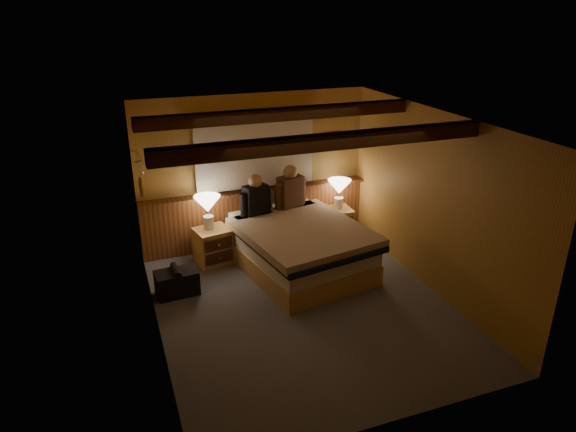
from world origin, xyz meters
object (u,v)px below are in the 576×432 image
nightstand_right (336,224)px  lamp_right (339,189)px  lamp_left (208,206)px  person_left (256,198)px  person_right (290,189)px  nightstand_left (213,246)px  bed (300,247)px  duffel_bag (177,282)px

nightstand_right → lamp_right: size_ratio=1.08×
lamp_left → person_left: (0.72, -0.04, 0.05)m
person_right → nightstand_left: bearing=167.6°
bed → nightstand_left: size_ratio=4.04×
lamp_left → person_left: 0.72m
bed → nightstand_left: (-1.13, 0.67, -0.10)m
bed → person_left: person_left is taller
lamp_left → nightstand_left: bearing=-54.8°
nightstand_left → person_left: (0.68, 0.01, 0.68)m
lamp_left → person_right: (1.30, 0.06, 0.08)m
person_left → duffel_bag: 1.72m
person_right → lamp_left: bearing=165.4°
nightstand_left → person_right: 1.45m
bed → lamp_right: lamp_right is taller
bed → nightstand_right: bearing=29.7°
nightstand_left → person_left: person_left is taller
lamp_left → bed: bearing=-31.8°
nightstand_left → person_right: bearing=-6.8°
bed → nightstand_left: bearing=139.2°
nightstand_right → nightstand_left: bearing=-174.3°
person_right → duffel_bag: (-1.93, -0.85, -0.79)m
bed → lamp_left: bearing=138.2°
lamp_right → nightstand_left: bearing=-176.3°
lamp_left → person_left: size_ratio=0.80×
lamp_right → duffel_bag: lamp_right is taller
bed → person_right: person_right is taller
person_left → nightstand_right: bearing=-11.5°
nightstand_right → duffel_bag: (-2.74, -0.87, -0.09)m
nightstand_right → person_right: 1.08m
lamp_left → person_right: 1.31m
lamp_right → duffel_bag: 2.99m
nightstand_left → duffel_bag: (-0.66, -0.74, -0.09)m
lamp_left → duffel_bag: 1.24m
lamp_right → person_right: size_ratio=0.71×
person_right → duffel_bag: bearing=-173.3°
nightstand_left → nightstand_right: bearing=-8.2°
duffel_bag → nightstand_right: bearing=13.7°
person_right → duffel_bag: 2.25m
bed → person_left: bearing=113.3°
nightstand_left → nightstand_right: 2.09m
person_left → person_right: bearing=-6.5°
lamp_left → lamp_right: bearing=2.3°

